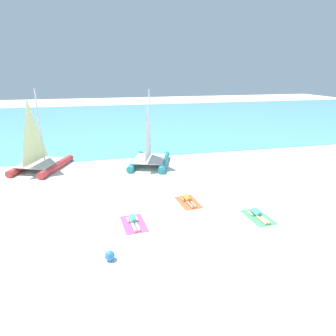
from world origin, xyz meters
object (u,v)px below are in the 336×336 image
sailboat_red (40,158)px  towel_left (134,224)px  towel_middle (188,202)px  towel_right (258,217)px  sunbather_right (258,214)px  beach_ball (110,256)px  sunbather_middle (188,200)px  sailboat_teal (149,155)px  sunbather_left (134,221)px

sailboat_red → towel_left: 11.58m
sailboat_red → towel_left: sailboat_red is taller
towel_middle → towel_right: size_ratio=1.00×
sunbather_right → beach_ball: 7.84m
sunbather_middle → towel_right: 3.95m
towel_left → sunbather_right: sunbather_right is taller
sunbather_middle → beach_ball: size_ratio=3.87×
sunbather_middle → sailboat_teal: bearing=92.7°
towel_left → towel_right: bearing=-7.2°
towel_middle → sunbather_middle: (-0.01, 0.07, 0.13)m
towel_middle → sunbather_right: size_ratio=1.21×
sunbather_middle → sunbather_left: bearing=-158.1°
sunbather_left → towel_right: bearing=-12.9°
sunbather_left → beach_ball: size_ratio=3.87×
sunbather_left → towel_middle: (3.36, 1.65, -0.13)m
sailboat_red → sunbather_left: bearing=-37.2°
towel_left → towel_right: (6.33, -0.81, 0.00)m
towel_left → sailboat_red: bearing=120.7°
sunbather_middle → sunbather_right: bearing=-45.4°
towel_middle → sunbather_right: (2.98, -2.45, 0.13)m
sunbather_middle → sailboat_red: bearing=133.4°
sunbather_middle → sunbather_right: same height
sunbather_left → sunbather_middle: bearing=22.0°
sunbather_left → sailboat_red: bearing=115.8°
sailboat_red → towel_right: size_ratio=3.14×
towel_right → beach_ball: beach_ball is taller
towel_middle → sunbather_right: sunbather_right is taller
sunbather_middle → towel_middle: bearing=-90.0°
towel_right → sailboat_red: bearing=138.7°
sailboat_teal → towel_right: (3.99, -9.81, -0.86)m
towel_left → sunbather_left: 0.14m
towel_left → sunbather_middle: bearing=28.0°
sailboat_red → beach_ball: bearing=-47.9°
sunbather_middle → towel_right: size_ratio=0.83×
towel_left → sunbather_middle: (3.35, 1.78, 0.13)m
sailboat_red → beach_ball: sailboat_red is taller
sailboat_red → sunbather_right: sailboat_red is taller
towel_middle → sunbather_middle: size_ratio=1.21×
sunbather_right → towel_middle: bearing=136.3°
sailboat_teal → sunbather_middle: (1.00, -7.22, -0.74)m
sunbather_middle → beach_ball: (-4.63, -4.41, 0.07)m
sailboat_teal → sunbather_right: size_ratio=3.72×
sailboat_teal → beach_ball: (-3.62, -11.63, -0.67)m
sunbather_middle → towel_left: bearing=-157.2°
towel_left → sunbather_middle: sunbather_middle is taller
sailboat_red → towel_left: (5.89, -9.92, -0.88)m
towel_left → beach_ball: size_ratio=4.69×
sailboat_teal → sunbather_left: 9.27m
sunbather_middle → beach_ball: 6.39m
beach_ball → sailboat_teal: bearing=72.7°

